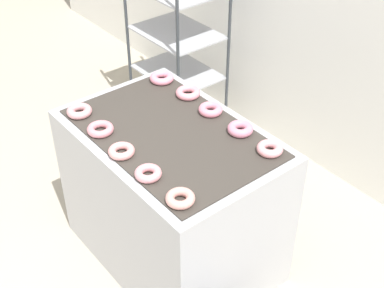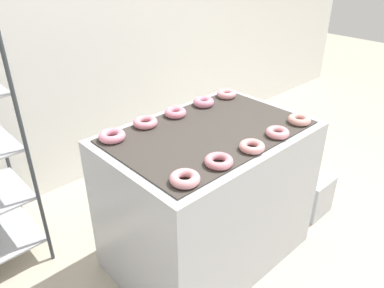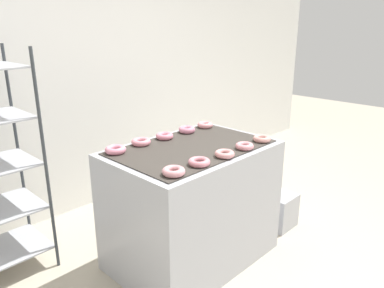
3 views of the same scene
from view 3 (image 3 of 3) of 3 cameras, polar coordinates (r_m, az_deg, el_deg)
The scene contains 13 objects.
wall_back at distance 3.82m, azimuth -16.21°, elevation 10.92°, with size 8.00×0.05×2.80m.
fryer_machine at distance 2.96m, azimuth 0.01°, elevation -9.19°, with size 1.24×0.83×0.95m.
glaze_bin at distance 3.65m, azimuth 12.75°, elevation -9.67°, with size 0.28×0.32×0.32m.
donut_near_leftmost at distance 2.26m, azimuth -2.81°, elevation -4.18°, with size 0.14×0.14×0.04m, color #D38C92.
donut_near_left at distance 2.41m, azimuth 1.10°, elevation -2.75°, with size 0.14×0.14×0.04m, color #D1808A.
donut_near_center at distance 2.57m, azimuth 4.93°, elevation -1.53°, with size 0.14×0.14×0.04m, color #D88F8E.
donut_near_right at distance 2.74m, azimuth 8.01°, elevation -0.30°, with size 0.13×0.13×0.04m, color pink.
donut_near_rightmost at distance 2.94m, azimuth 10.60°, elevation 0.80°, with size 0.14×0.14×0.04m, color #D39289.
donut_far_leftmost at distance 2.69m, azimuth -11.58°, elevation -0.85°, with size 0.15×0.15×0.05m, color pink.
donut_far_left at distance 2.84m, azimuth -7.77°, elevation 0.33°, with size 0.15×0.15×0.04m, color pink.
donut_far_center at distance 2.96m, azimuth -4.20°, elevation 1.23°, with size 0.14×0.14×0.04m, color pink.
donut_far_right at distance 3.12m, azimuth -0.78°, elevation 2.20°, with size 0.14×0.14×0.05m, color #D17D95.
donut_far_rightmost at distance 3.28m, azimuth 2.02°, elevation 2.94°, with size 0.14×0.14×0.04m, color pink.
Camera 3 is at (-1.88, -1.16, 1.83)m, focal length 35.00 mm.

